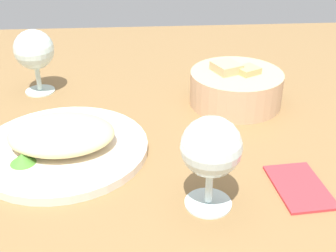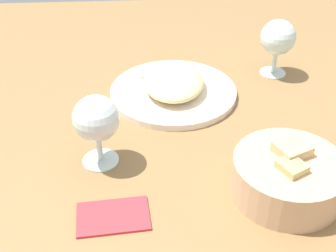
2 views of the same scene
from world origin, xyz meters
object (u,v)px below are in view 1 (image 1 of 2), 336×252
at_px(wine_glass_near, 211,150).
at_px(folded_napkin, 300,185).
at_px(bread_basket, 236,87).
at_px(plate, 63,149).
at_px(wine_glass_far, 34,52).

height_order(wine_glass_near, folded_napkin, wine_glass_near).
bearing_deg(bread_basket, folded_napkin, -82.34).
distance_m(wine_glass_near, folded_napkin, 0.16).
bearing_deg(plate, bread_basket, 26.84).
bearing_deg(wine_glass_near, wine_glass_far, 127.32).
height_order(bread_basket, wine_glass_far, wine_glass_far).
bearing_deg(folded_napkin, bread_basket, 2.98).
bearing_deg(folded_napkin, plate, 66.48).
xyz_separation_m(wine_glass_far, folded_napkin, (0.43, -0.36, -0.08)).
bearing_deg(wine_glass_far, bread_basket, -11.90).
height_order(plate, folded_napkin, plate).
xyz_separation_m(plate, wine_glass_near, (0.21, -0.14, 0.08)).
distance_m(plate, bread_basket, 0.35).
height_order(plate, wine_glass_near, wine_glass_near).
distance_m(plate, folded_napkin, 0.37).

